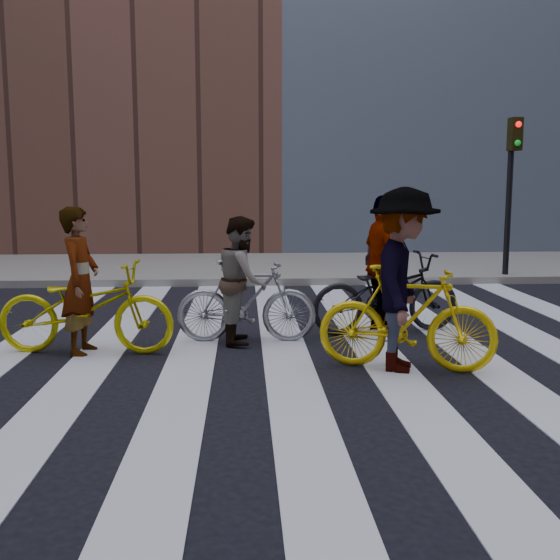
{
  "coord_description": "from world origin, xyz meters",
  "views": [
    {
      "loc": [
        -1.03,
        -7.84,
        1.97
      ],
      "look_at": [
        -0.59,
        0.3,
        0.8
      ],
      "focal_mm": 42.0,
      "sensor_mm": 36.0,
      "label": 1
    }
  ],
  "objects": [
    {
      "name": "rider_rear",
      "position": [
        0.82,
        0.77,
        0.93
      ],
      "size": [
        0.64,
        1.15,
        1.86
      ],
      "primitive_type": "imported",
      "rotation": [
        0.0,
        0.0,
        1.75
      ],
      "color": "slate",
      "rests_on": "ground"
    },
    {
      "name": "rider_right",
      "position": [
        0.65,
        -1.04,
        0.98
      ],
      "size": [
        1.08,
        1.43,
        1.97
      ],
      "primitive_type": "imported",
      "rotation": [
        0.0,
        0.0,
        1.26
      ],
      "color": "slate",
      "rests_on": "ground"
    },
    {
      "name": "bike_dark_rear",
      "position": [
        0.87,
        0.77,
        0.54
      ],
      "size": [
        2.17,
        1.08,
        1.09
      ],
      "primitive_type": "imported",
      "rotation": [
        0.0,
        0.0,
        1.75
      ],
      "color": "black",
      "rests_on": "ground"
    },
    {
      "name": "bike_yellow_right",
      "position": [
        0.7,
        -1.04,
        0.57
      ],
      "size": [
        1.97,
        1.08,
        1.14
      ],
      "primitive_type": "imported",
      "rotation": [
        0.0,
        0.0,
        1.26
      ],
      "color": "yellow",
      "rests_on": "ground"
    },
    {
      "name": "bike_yellow_left",
      "position": [
        -2.91,
        -0.13,
        0.55
      ],
      "size": [
        2.15,
        0.93,
        1.1
      ],
      "primitive_type": "imported",
      "rotation": [
        0.0,
        0.0,
        1.47
      ],
      "color": "#CDC50B",
      "rests_on": "ground"
    },
    {
      "name": "rider_left",
      "position": [
        -2.96,
        -0.13,
        0.87
      ],
      "size": [
        0.48,
        0.67,
        1.74
      ],
      "primitive_type": "imported",
      "rotation": [
        0.0,
        0.0,
        1.47
      ],
      "color": "slate",
      "rests_on": "ground"
    },
    {
      "name": "ground",
      "position": [
        0.0,
        0.0,
        0.0
      ],
      "size": [
        100.0,
        100.0,
        0.0
      ],
      "primitive_type": "plane",
      "color": "black",
      "rests_on": "ground"
    },
    {
      "name": "sidewalk_far",
      "position": [
        0.0,
        7.5,
        0.07
      ],
      "size": [
        100.0,
        5.0,
        0.15
      ],
      "primitive_type": "cube",
      "color": "gray",
      "rests_on": "ground"
    },
    {
      "name": "bike_silver_mid",
      "position": [
        -1.01,
        0.33,
        0.53
      ],
      "size": [
        1.78,
        0.56,
        1.06
      ],
      "primitive_type": "imported",
      "rotation": [
        0.0,
        0.0,
        1.53
      ],
      "color": "#94949C",
      "rests_on": "ground"
    },
    {
      "name": "rider_mid",
      "position": [
        -1.06,
        0.33,
        0.8
      ],
      "size": [
        0.64,
        0.8,
        1.6
      ],
      "primitive_type": "imported",
      "rotation": [
        0.0,
        0.0,
        1.53
      ],
      "color": "slate",
      "rests_on": "ground"
    },
    {
      "name": "zebra_crosswalk",
      "position": [
        0.0,
        0.0,
        0.01
      ],
      "size": [
        8.25,
        10.0,
        0.01
      ],
      "color": "white",
      "rests_on": "ground"
    },
    {
      "name": "traffic_signal",
      "position": [
        4.4,
        5.32,
        2.28
      ],
      "size": [
        0.22,
        0.42,
        3.33
      ],
      "color": "black",
      "rests_on": "ground"
    }
  ]
}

